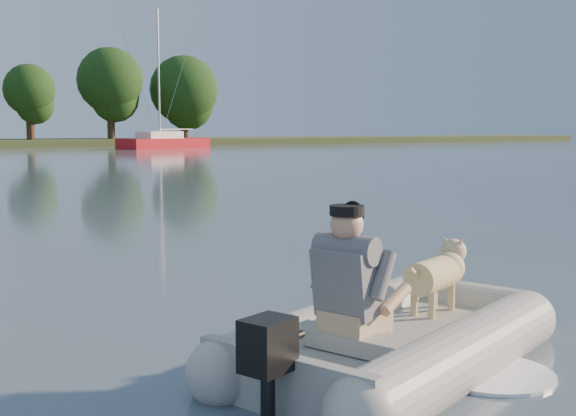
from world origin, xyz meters
TOP-DOWN VIEW (x-y plane):
  - water at (0.00, 0.00)m, footprint 160.00×160.00m
  - dinghy at (-0.73, -0.60)m, footprint 5.30×4.70m
  - man at (-1.35, -0.76)m, footprint 0.80×0.74m
  - dog at (-0.20, -0.36)m, footprint 0.89×0.55m
  - outboard_motor at (-2.15, -1.08)m, footprint 0.44×0.37m
  - sailboat at (18.97, 49.49)m, footprint 8.38×5.03m

SIDE VIEW (x-z plane):
  - water at x=0.00m, z-range 0.00..0.00m
  - outboard_motor at x=-2.15m, z-range -0.07..0.64m
  - dog at x=-0.20m, z-range 0.19..0.75m
  - sailboat at x=18.97m, z-range -5.04..6.01m
  - dinghy at x=-0.73m, z-range -0.10..1.16m
  - man at x=-1.35m, z-range 0.21..1.19m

